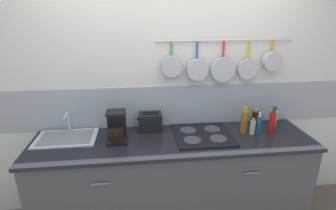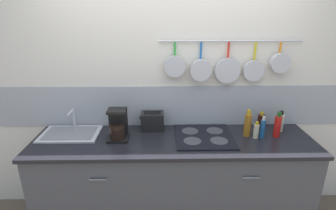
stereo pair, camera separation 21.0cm
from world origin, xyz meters
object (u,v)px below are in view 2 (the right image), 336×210
bottle_olive_oil (248,124)px  bottle_hot_sauce (261,121)px  bottle_cooking_wine (263,128)px  bottle_sesame_oil (280,122)px  toaster (153,121)px  bottle_vinegar (256,131)px  coffee_maker (118,126)px  bottle_dish_soap (277,126)px

bottle_olive_oil → bottle_hot_sauce: bearing=42.7°
bottle_cooking_wine → bottle_sesame_oil: (0.22, 0.14, -0.00)m
toaster → bottle_sesame_oil: 1.24m
bottle_olive_oil → bottle_vinegar: 0.09m
bottle_olive_oil → bottle_cooking_wine: size_ratio=1.22×
bottle_vinegar → bottle_cooking_wine: bearing=4.4°
toaster → bottle_cooking_wine: bearing=-11.1°
toaster → bottle_cooking_wine: 1.04m
bottle_hot_sauce → toaster: bearing=-178.8°
bottle_vinegar → toaster: bearing=168.0°
coffee_maker → bottle_vinegar: (1.27, -0.02, -0.05)m
toaster → bottle_sesame_oil: size_ratio=1.14×
bottle_olive_oil → bottle_cooking_wine: (0.13, -0.04, -0.02)m
bottle_cooking_wine → bottle_hot_sauce: (0.07, 0.22, -0.02)m
toaster → bottle_sesame_oil: bottle_sesame_oil is taller
toaster → bottle_dish_soap: 1.18m
bottle_olive_oil → bottle_sesame_oil: 0.37m
bottle_vinegar → bottle_hot_sauce: bottle_hot_sauce is taller
bottle_cooking_wine → bottle_sesame_oil: bottle_cooking_wine is taller
bottle_cooking_wine → bottle_sesame_oil: bearing=32.6°
bottle_hot_sauce → bottle_sesame_oil: bottle_sesame_oil is taller
bottle_sesame_oil → bottle_hot_sauce: bearing=152.2°
coffee_maker → bottle_sesame_oil: size_ratio=1.36×
toaster → bottle_olive_oil: size_ratio=0.91×
bottle_dish_soap → bottle_sesame_oil: bottle_dish_soap is taller
toaster → bottle_olive_oil: 0.91m
coffee_maker → bottle_dish_soap: bearing=0.2°
bottle_cooking_wine → bottle_dish_soap: bottle_dish_soap is taller
bottle_hot_sauce → bottle_sesame_oil: (0.15, -0.08, 0.02)m
toaster → bottle_cooking_wine: size_ratio=1.11×
coffee_maker → bottle_olive_oil: coffee_maker is taller
toaster → bottle_vinegar: bearing=-12.0°
bottle_vinegar → bottle_dish_soap: 0.21m
coffee_maker → toaster: 0.36m
coffee_maker → bottle_olive_oil: (1.20, 0.03, -0.00)m
bottle_vinegar → bottle_cooking_wine: bottle_cooking_wine is taller
bottle_cooking_wine → bottle_dish_soap: bearing=9.1°
bottle_sesame_oil → bottle_cooking_wine: bearing=-147.4°
bottle_olive_oil → bottle_vinegar: size_ratio=1.61×
bottle_olive_oil → bottle_dish_soap: size_ratio=1.06×
coffee_maker → bottle_sesame_oil: (1.55, 0.12, -0.02)m
bottle_dish_soap → bottle_cooking_wine: bearing=-170.9°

